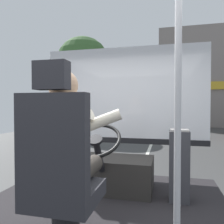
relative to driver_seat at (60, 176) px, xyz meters
name	(u,v)px	position (x,y,z in m)	size (l,w,h in m)	color
ground	(152,142)	(0.06, 9.21, -1.22)	(18.00, 44.00, 0.06)	#3A3A3A
driver_seat	(60,176)	(0.00, 0.00, 0.00)	(0.48, 0.48, 1.33)	black
bus_driver	(67,142)	(0.00, 0.11, 0.21)	(0.75, 0.60, 0.83)	#332D28
steering_console	(108,172)	(0.00, 1.28, -0.34)	(1.10, 1.03, 0.85)	#282623
handrail_pole	(178,117)	(0.78, 0.10, 0.41)	(0.04, 0.04, 1.95)	#B7B7BC
fare_box	(179,165)	(0.84, 1.15, -0.17)	(0.21, 0.21, 0.79)	#333338
windshield_panel	(124,106)	(0.06, 2.03, 0.48)	(2.50, 0.08, 1.48)	silver
street_tree	(83,64)	(-4.34, 11.75, 3.08)	(3.27, 3.27, 5.93)	#4C3828
shop_building	(217,79)	(4.90, 19.80, 2.78)	(9.72, 5.28, 7.96)	gray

